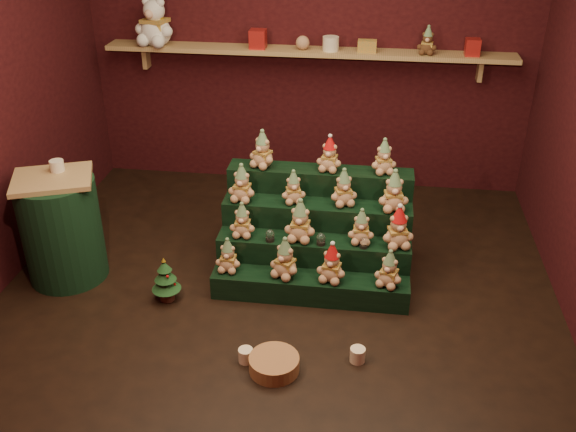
# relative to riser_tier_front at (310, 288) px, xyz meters

# --- Properties ---
(ground) EXTENTS (4.00, 4.00, 0.00)m
(ground) POSITION_rel_riser_tier_front_xyz_m (-0.24, -0.03, -0.09)
(ground) COLOR black
(ground) RESTS_ON ground
(back_wall) EXTENTS (4.00, 0.10, 2.80)m
(back_wall) POSITION_rel_riser_tier_front_xyz_m (-0.24, 2.02, 1.31)
(back_wall) COLOR black
(back_wall) RESTS_ON ground
(front_wall) EXTENTS (4.00, 0.10, 2.80)m
(front_wall) POSITION_rel_riser_tier_front_xyz_m (-0.24, -2.08, 1.31)
(front_wall) COLOR black
(front_wall) RESTS_ON ground
(back_shelf) EXTENTS (3.60, 0.26, 0.24)m
(back_shelf) POSITION_rel_riser_tier_front_xyz_m (-0.24, 1.84, 1.20)
(back_shelf) COLOR tan
(back_shelf) RESTS_ON ground
(riser_tier_front) EXTENTS (1.40, 0.22, 0.18)m
(riser_tier_front) POSITION_rel_riser_tier_front_xyz_m (0.00, 0.00, 0.00)
(riser_tier_front) COLOR black
(riser_tier_front) RESTS_ON ground
(riser_tier_midfront) EXTENTS (1.40, 0.22, 0.36)m
(riser_tier_midfront) POSITION_rel_riser_tier_front_xyz_m (0.00, 0.22, 0.09)
(riser_tier_midfront) COLOR black
(riser_tier_midfront) RESTS_ON ground
(riser_tier_midback) EXTENTS (1.40, 0.22, 0.54)m
(riser_tier_midback) POSITION_rel_riser_tier_front_xyz_m (0.00, 0.44, 0.18)
(riser_tier_midback) COLOR black
(riser_tier_midback) RESTS_ON ground
(riser_tier_back) EXTENTS (1.40, 0.22, 0.72)m
(riser_tier_back) POSITION_rel_riser_tier_front_xyz_m (0.00, 0.66, 0.27)
(riser_tier_back) COLOR black
(riser_tier_back) RESTS_ON ground
(teddy_0) EXTENTS (0.19, 0.17, 0.25)m
(teddy_0) POSITION_rel_riser_tier_front_xyz_m (-0.59, 0.01, 0.22)
(teddy_0) COLOR tan
(teddy_0) RESTS_ON riser_tier_front
(teddy_1) EXTENTS (0.27, 0.26, 0.30)m
(teddy_1) POSITION_rel_riser_tier_front_xyz_m (-0.18, -0.00, 0.24)
(teddy_1) COLOR tan
(teddy_1) RESTS_ON riser_tier_front
(teddy_2) EXTENTS (0.24, 0.22, 0.29)m
(teddy_2) POSITION_rel_riser_tier_front_xyz_m (0.15, -0.01, 0.23)
(teddy_2) COLOR tan
(teddy_2) RESTS_ON riser_tier_front
(teddy_3) EXTENTS (0.24, 0.23, 0.27)m
(teddy_3) POSITION_rel_riser_tier_front_xyz_m (0.54, -0.02, 0.22)
(teddy_3) COLOR tan
(teddy_3) RESTS_ON riser_tier_front
(teddy_4) EXTENTS (0.19, 0.17, 0.26)m
(teddy_4) POSITION_rel_riser_tier_front_xyz_m (-0.52, 0.21, 0.40)
(teddy_4) COLOR tan
(teddy_4) RESTS_ON riser_tier_midfront
(teddy_5) EXTENTS (0.24, 0.22, 0.31)m
(teddy_5) POSITION_rel_riser_tier_front_xyz_m (-0.10, 0.21, 0.43)
(teddy_5) COLOR tan
(teddy_5) RESTS_ON riser_tier_midfront
(teddy_6) EXTENTS (0.19, 0.17, 0.26)m
(teddy_6) POSITION_rel_riser_tier_front_xyz_m (0.34, 0.23, 0.40)
(teddy_6) COLOR tan
(teddy_6) RESTS_ON riser_tier_midfront
(teddy_7) EXTENTS (0.26, 0.25, 0.31)m
(teddy_7) POSITION_rel_riser_tier_front_xyz_m (0.59, 0.21, 0.42)
(teddy_7) COLOR tan
(teddy_7) RESTS_ON riser_tier_midfront
(teddy_8) EXTENTS (0.22, 0.21, 0.28)m
(teddy_8) POSITION_rel_riser_tier_front_xyz_m (-0.56, 0.42, 0.59)
(teddy_8) COLOR tan
(teddy_8) RESTS_ON riser_tier_midback
(teddy_9) EXTENTS (0.21, 0.20, 0.25)m
(teddy_9) POSITION_rel_riser_tier_front_xyz_m (-0.18, 0.44, 0.57)
(teddy_9) COLOR tan
(teddy_9) RESTS_ON riser_tier_midback
(teddy_10) EXTENTS (0.24, 0.23, 0.27)m
(teddy_10) POSITION_rel_riser_tier_front_xyz_m (0.19, 0.46, 0.59)
(teddy_10) COLOR tan
(teddy_10) RESTS_ON riser_tier_midback
(teddy_11) EXTENTS (0.24, 0.23, 0.30)m
(teddy_11) POSITION_rel_riser_tier_front_xyz_m (0.55, 0.42, 0.60)
(teddy_11) COLOR tan
(teddy_11) RESTS_ON riser_tier_midback
(teddy_12) EXTENTS (0.26, 0.25, 0.28)m
(teddy_12) POSITION_rel_riser_tier_front_xyz_m (-0.44, 0.65, 0.77)
(teddy_12) COLOR tan
(teddy_12) RESTS_ON riser_tier_back
(teddy_13) EXTENTS (0.21, 0.20, 0.26)m
(teddy_13) POSITION_rel_riser_tier_front_xyz_m (0.07, 0.65, 0.76)
(teddy_13) COLOR tan
(teddy_13) RESTS_ON riser_tier_back
(teddy_14) EXTENTS (0.22, 0.21, 0.26)m
(teddy_14) POSITION_rel_riser_tier_front_xyz_m (0.47, 0.66, 0.76)
(teddy_14) COLOR tan
(teddy_14) RESTS_ON riser_tier_back
(snow_globe_a) EXTENTS (0.07, 0.07, 0.09)m
(snow_globe_a) POSITION_rel_riser_tier_front_xyz_m (-0.31, 0.16, 0.32)
(snow_globe_a) COLOR black
(snow_globe_a) RESTS_ON riser_tier_midfront
(snow_globe_b) EXTENTS (0.07, 0.07, 0.09)m
(snow_globe_b) POSITION_rel_riser_tier_front_xyz_m (0.06, 0.16, 0.31)
(snow_globe_b) COLOR black
(snow_globe_b) RESTS_ON riser_tier_midfront
(snow_globe_c) EXTENTS (0.06, 0.06, 0.08)m
(snow_globe_c) POSITION_rel_riser_tier_front_xyz_m (0.36, 0.16, 0.31)
(snow_globe_c) COLOR black
(snow_globe_c) RESTS_ON riser_tier_midfront
(side_table) EXTENTS (0.66, 0.61, 0.82)m
(side_table) POSITION_rel_riser_tier_front_xyz_m (-1.83, 0.05, 0.32)
(side_table) COLOR tan
(side_table) RESTS_ON ground
(table_ornament) EXTENTS (0.10, 0.10, 0.08)m
(table_ornament) POSITION_rel_riser_tier_front_xyz_m (-1.83, 0.15, 0.77)
(table_ornament) COLOR beige
(table_ornament) RESTS_ON side_table
(mini_christmas_tree) EXTENTS (0.21, 0.21, 0.35)m
(mini_christmas_tree) POSITION_rel_riser_tier_front_xyz_m (-1.01, -0.15, 0.08)
(mini_christmas_tree) COLOR #422117
(mini_christmas_tree) RESTS_ON ground
(mug_left) EXTENTS (0.09, 0.09, 0.09)m
(mug_left) POSITION_rel_riser_tier_front_xyz_m (-0.33, -0.72, -0.04)
(mug_left) COLOR beige
(mug_left) RESTS_ON ground
(mug_right) EXTENTS (0.10, 0.10, 0.10)m
(mug_right) POSITION_rel_riser_tier_front_xyz_m (0.37, -0.62, -0.04)
(mug_right) COLOR beige
(mug_right) RESTS_ON ground
(wicker_basket) EXTENTS (0.39, 0.39, 0.10)m
(wicker_basket) POSITION_rel_riser_tier_front_xyz_m (-0.14, -0.77, -0.04)
(wicker_basket) COLOR #A66D43
(wicker_basket) RESTS_ON ground
(white_bear) EXTENTS (0.43, 0.40, 0.51)m
(white_bear) POSITION_rel_riser_tier_front_xyz_m (-1.58, 1.81, 1.49)
(white_bear) COLOR white
(white_bear) RESTS_ON back_shelf
(brown_bear) EXTENTS (0.18, 0.17, 0.23)m
(brown_bear) POSITION_rel_riser_tier_front_xyz_m (0.78, 1.81, 1.35)
(brown_bear) COLOR #4E331A
(brown_bear) RESTS_ON back_shelf
(gift_tin_red_a) EXTENTS (0.14, 0.14, 0.16)m
(gift_tin_red_a) POSITION_rel_riser_tier_front_xyz_m (-0.67, 1.82, 1.31)
(gift_tin_red_a) COLOR #A71D19
(gift_tin_red_a) RESTS_ON back_shelf
(gift_tin_cream) EXTENTS (0.14, 0.14, 0.12)m
(gift_tin_cream) POSITION_rel_riser_tier_front_xyz_m (-0.03, 1.82, 1.29)
(gift_tin_cream) COLOR beige
(gift_tin_cream) RESTS_ON back_shelf
(gift_tin_red_b) EXTENTS (0.12, 0.12, 0.14)m
(gift_tin_red_b) POSITION_rel_riser_tier_front_xyz_m (1.16, 1.82, 1.30)
(gift_tin_red_b) COLOR #A71D19
(gift_tin_red_b) RESTS_ON back_shelf
(shelf_plush_ball) EXTENTS (0.12, 0.12, 0.12)m
(shelf_plush_ball) POSITION_rel_riser_tier_front_xyz_m (-0.28, 1.82, 1.29)
(shelf_plush_ball) COLOR tan
(shelf_plush_ball) RESTS_ON back_shelf
(scarf_gift_box) EXTENTS (0.16, 0.10, 0.10)m
(scarf_gift_box) POSITION_rel_riser_tier_front_xyz_m (0.28, 1.82, 1.28)
(scarf_gift_box) COLOR orange
(scarf_gift_box) RESTS_ON back_shelf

